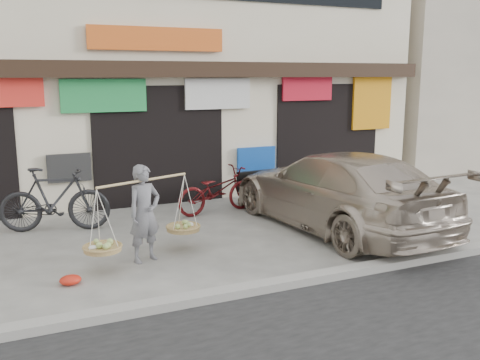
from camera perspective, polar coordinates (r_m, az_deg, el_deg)
name	(u,v)px	position (r m, az deg, el deg)	size (l,w,h in m)	color
ground	(217,248)	(9.31, -2.44, -7.22)	(70.00, 70.00, 0.00)	gray
kerb	(270,285)	(7.58, 3.26, -11.15)	(70.00, 0.25, 0.12)	gray
shophouse_block	(128,55)	(15.00, -11.90, 12.90)	(14.00, 6.32, 7.00)	beige
neighbor_east	(478,67)	(22.63, 24.09, 10.91)	(12.00, 7.00, 6.40)	#B1A692
street_vendor	(145,217)	(8.61, -10.13, -3.95)	(2.00, 1.09, 1.56)	slate
bike_1	(54,199)	(10.70, -19.18, -1.98)	(0.58, 2.05, 1.23)	black
bike_2	(217,190)	(11.49, -2.47, -1.10)	(0.66, 1.88, 0.99)	#4C0D0E
suv	(336,190)	(10.47, 10.18, -1.06)	(2.47, 5.31, 1.50)	#B4A491
red_bag	(70,280)	(8.09, -17.64, -10.13)	(0.31, 0.25, 0.14)	red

